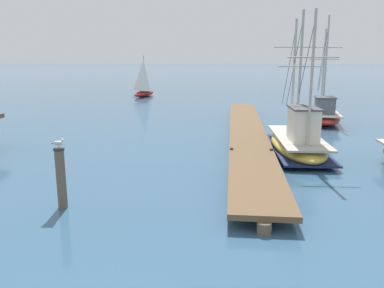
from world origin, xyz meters
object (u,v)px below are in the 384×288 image
(mooring_piling, at_px, (61,177))
(distant_sailboat, at_px, (143,78))
(fishing_boat_0, at_px, (298,140))
(fishing_boat_1, at_px, (323,114))
(perched_seagull, at_px, (58,143))

(mooring_piling, height_order, distant_sailboat, distant_sailboat)
(fishing_boat_0, relative_size, fishing_boat_1, 1.11)
(fishing_boat_1, distance_m, mooring_piling, 18.52)
(fishing_boat_0, bearing_deg, mooring_piling, -140.64)
(fishing_boat_1, relative_size, perched_seagull, 17.36)
(perched_seagull, xyz_separation_m, distant_sailboat, (-2.79, 30.50, -0.00))
(fishing_boat_1, relative_size, mooring_piling, 3.81)
(fishing_boat_1, relative_size, distant_sailboat, 1.57)
(fishing_boat_0, xyz_separation_m, fishing_boat_1, (3.31, 8.13, -0.05))
(fishing_boat_0, height_order, fishing_boat_1, fishing_boat_1)
(fishing_boat_0, bearing_deg, distant_sailboat, 114.21)
(fishing_boat_0, xyz_separation_m, mooring_piling, (-7.98, -6.54, 0.28))
(fishing_boat_0, xyz_separation_m, perched_seagull, (-7.98, -6.55, 1.26))
(mooring_piling, xyz_separation_m, distant_sailboat, (-2.79, 30.50, 0.97))
(fishing_boat_1, height_order, perched_seagull, fishing_boat_1)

